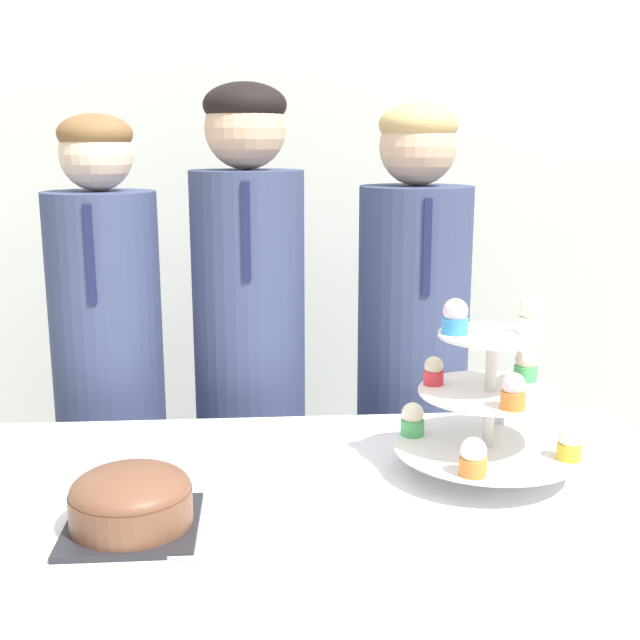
# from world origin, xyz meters

# --- Properties ---
(wall_back) EXTENTS (9.00, 0.06, 2.70)m
(wall_back) POSITION_xyz_m (0.00, 1.72, 1.35)
(wall_back) COLOR silver
(wall_back) RESTS_ON ground_plane
(round_cake) EXTENTS (0.20, 0.20, 0.10)m
(round_cake) POSITION_xyz_m (-0.18, 0.26, 0.82)
(round_cake) COLOR #232328
(round_cake) RESTS_ON table
(cake_knife) EXTENTS (0.25, 0.15, 0.01)m
(cake_knife) POSITION_xyz_m (-0.07, 0.14, 0.77)
(cake_knife) COLOR silver
(cake_knife) RESTS_ON table
(cupcake_stand) EXTENTS (0.34, 0.34, 0.33)m
(cupcake_stand) POSITION_xyz_m (0.42, 0.43, 0.91)
(cupcake_stand) COLOR silver
(cupcake_stand) RESTS_ON table
(student_0) EXTENTS (0.27, 0.27, 1.42)m
(student_0) POSITION_xyz_m (-0.36, 1.02, 0.68)
(student_0) COLOR #384266
(student_0) RESTS_ON ground_plane
(student_1) EXTENTS (0.27, 0.28, 1.49)m
(student_1) POSITION_xyz_m (-0.01, 1.02, 0.72)
(student_1) COLOR #384266
(student_1) RESTS_ON ground_plane
(student_2) EXTENTS (0.28, 0.28, 1.45)m
(student_2) POSITION_xyz_m (0.40, 1.02, 0.70)
(student_2) COLOR #384266
(student_2) RESTS_ON ground_plane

